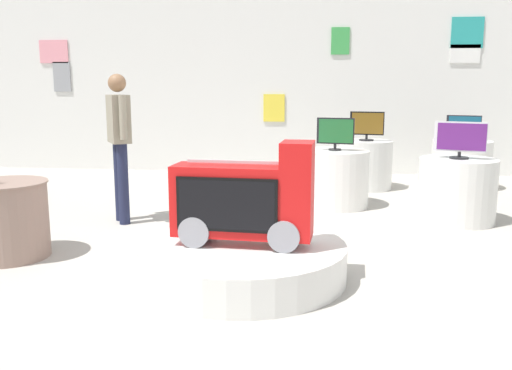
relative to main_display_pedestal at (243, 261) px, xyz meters
The scene contains 14 objects.
ground_plane 0.46m from the main_display_pedestal, 63.01° to the left, with size 30.00×30.00×0.00m, color #B2ADA3.
back_wall_display 5.85m from the main_display_pedestal, 87.98° to the left, with size 12.28×0.13×3.37m.
main_display_pedestal is the anchor object (origin of this frame).
novelty_firetruck_tv 0.49m from the main_display_pedestal, 21.29° to the right, with size 1.14×0.46×0.84m.
display_pedestal_left_rear 5.14m from the main_display_pedestal, 57.05° to the left, with size 0.88×0.88×0.73m, color silver.
tv_on_left_rear 5.19m from the main_display_pedestal, 57.01° to the left, with size 0.48×0.19×0.38m.
display_pedestal_center_rear 2.96m from the main_display_pedestal, 73.79° to the left, with size 0.89×0.89×0.73m, color silver.
tv_on_center_rear 3.06m from the main_display_pedestal, 73.75° to the left, with size 0.48×0.16×0.42m.
display_pedestal_right_rear 3.10m from the main_display_pedestal, 44.44° to the left, with size 0.87×0.87×0.73m, color silver.
tv_on_right_rear 3.20m from the main_display_pedestal, 44.37° to the left, with size 0.55×0.22×0.42m.
display_pedestal_far_right 4.37m from the main_display_pedestal, 72.12° to the left, with size 0.80×0.80×0.73m, color silver.
tv_on_far_right 4.44m from the main_display_pedestal, 72.09° to the left, with size 0.50×0.22×0.44m.
side_table_round 2.24m from the main_display_pedestal, behind, with size 0.75×0.75×0.70m.
shopper_browsing_rear 2.51m from the main_display_pedestal, 133.60° to the left, with size 0.37×0.49×1.68m.
Camera 1 is at (0.37, -4.63, 1.56)m, focal length 38.37 mm.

